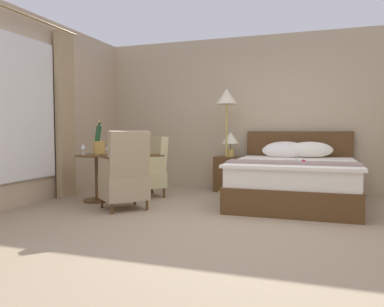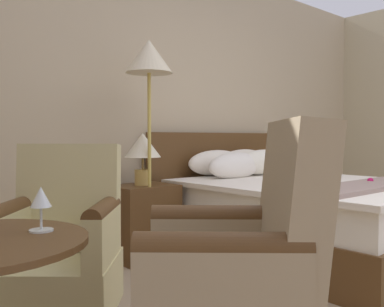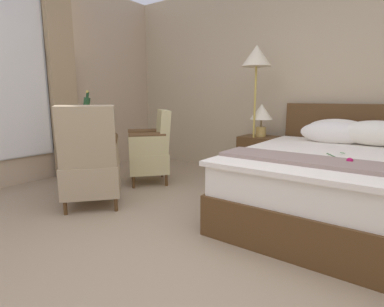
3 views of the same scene
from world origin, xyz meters
The scene contains 12 objects.
ground_plane centered at (0.00, 0.00, 0.00)m, with size 7.71×7.71×0.00m, color tan.
wall_headboard_side centered at (0.00, 2.77, 1.36)m, with size 6.33×0.12×2.72m.
bed centered at (0.45, 1.62, 0.35)m, with size 1.73×2.16×1.04m.
nightstand centered at (-0.67, 2.34, 0.30)m, with size 0.53×0.40×0.60m.
bedside_lamp centered at (-0.67, 2.34, 0.90)m, with size 0.30×0.30×0.43m.
floor_lamp_brass centered at (-0.70, 2.20, 1.50)m, with size 0.37×0.37×1.75m.
side_table_round centered at (-2.32, 0.79, 0.41)m, with size 0.65×0.65×0.69m.
champagne_bucket centered at (-2.34, 0.87, 0.84)m, with size 0.19×0.19×0.51m.
wine_glass_near_bucket centered at (-2.52, 0.73, 0.81)m, with size 0.07×0.07×0.16m.
wine_glass_near_edge centered at (-2.13, 0.78, 0.79)m, with size 0.08×0.08×0.14m.
armchair_by_window centered at (-1.78, 1.42, 0.44)m, with size 0.74×0.74×0.96m.
armchair_facing_bed centered at (-1.64, 0.38, 0.46)m, with size 0.78×0.78×1.04m.
Camera 3 is at (0.92, -1.40, 1.11)m, focal length 28.00 mm.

